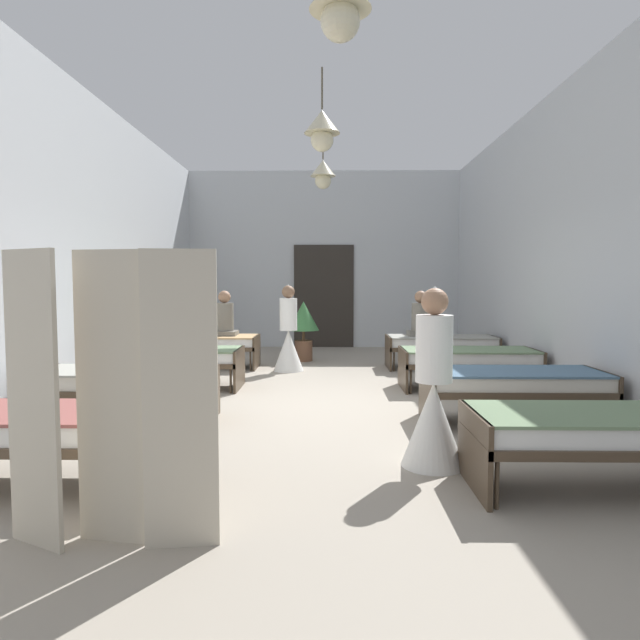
% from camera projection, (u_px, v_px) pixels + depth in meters
% --- Properties ---
extents(ground_plane, '(6.90, 12.73, 0.10)m').
position_uv_depth(ground_plane, '(320.00, 407.00, 6.87)').
color(ground_plane, '#9E9384').
extents(room_shell, '(6.70, 12.33, 4.12)m').
position_uv_depth(room_shell, '(321.00, 246.00, 8.09)').
color(room_shell, silver).
rests_on(room_shell, ground).
extents(bed_left_row_0, '(1.90, 0.84, 0.57)m').
position_uv_depth(bed_left_row_0, '(30.00, 428.00, 4.03)').
color(bed_left_row_0, '#473828').
rests_on(bed_left_row_0, ground).
extents(bed_right_row_0, '(1.90, 0.84, 0.57)m').
position_uv_depth(bed_right_row_0, '(602.00, 431.00, 3.97)').
color(bed_right_row_0, '#473828').
rests_on(bed_right_row_0, ground).
extents(bed_left_row_1, '(1.90, 0.84, 0.57)m').
position_uv_depth(bed_left_row_1, '(125.00, 382.00, 5.93)').
color(bed_left_row_1, '#473828').
rests_on(bed_left_row_1, ground).
extents(bed_right_row_1, '(1.90, 0.84, 0.57)m').
position_uv_depth(bed_right_row_1, '(514.00, 383.00, 5.86)').
color(bed_right_row_1, '#473828').
rests_on(bed_right_row_1, ground).
extents(bed_left_row_2, '(1.90, 0.84, 0.57)m').
position_uv_depth(bed_left_row_2, '(175.00, 358.00, 7.82)').
color(bed_left_row_2, '#473828').
rests_on(bed_left_row_2, ground).
extents(bed_right_row_2, '(1.90, 0.84, 0.57)m').
position_uv_depth(bed_right_row_2, '(468.00, 358.00, 7.76)').
color(bed_right_row_2, '#473828').
rests_on(bed_right_row_2, ground).
extents(bed_left_row_3, '(1.90, 0.84, 0.57)m').
position_uv_depth(bed_left_row_3, '(205.00, 343.00, 9.72)').
color(bed_left_row_3, '#473828').
rests_on(bed_left_row_3, ground).
extents(bed_right_row_3, '(1.90, 0.84, 0.57)m').
position_uv_depth(bed_right_row_3, '(441.00, 344.00, 9.65)').
color(bed_right_row_3, '#473828').
rests_on(bed_right_row_3, ground).
extents(nurse_near_aisle, '(0.52, 0.52, 1.49)m').
position_uv_depth(nurse_near_aisle, '(288.00, 340.00, 9.37)').
color(nurse_near_aisle, white).
rests_on(nurse_near_aisle, ground).
extents(nurse_mid_aisle, '(0.52, 0.52, 1.49)m').
position_uv_depth(nurse_mid_aisle, '(433.00, 402.00, 4.49)').
color(nurse_mid_aisle, white).
rests_on(nurse_mid_aisle, ground).
extents(patient_seated_primary, '(0.44, 0.44, 0.80)m').
position_uv_depth(patient_seated_primary, '(421.00, 319.00, 9.72)').
color(patient_seated_primary, slate).
rests_on(patient_seated_primary, bed_right_row_3).
extents(patient_seated_secondary, '(0.44, 0.44, 0.80)m').
position_uv_depth(patient_seated_secondary, '(225.00, 319.00, 9.76)').
color(patient_seated_secondary, slate).
rests_on(patient_seated_secondary, bed_left_row_3).
extents(potted_plant, '(0.61, 0.61, 1.15)m').
position_uv_depth(potted_plant, '(303.00, 323.00, 10.55)').
color(potted_plant, brown).
rests_on(potted_plant, ground).
extents(privacy_screen, '(1.24, 0.22, 1.70)m').
position_uv_depth(privacy_screen, '(108.00, 399.00, 3.10)').
color(privacy_screen, '#BCB29E').
rests_on(privacy_screen, ground).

